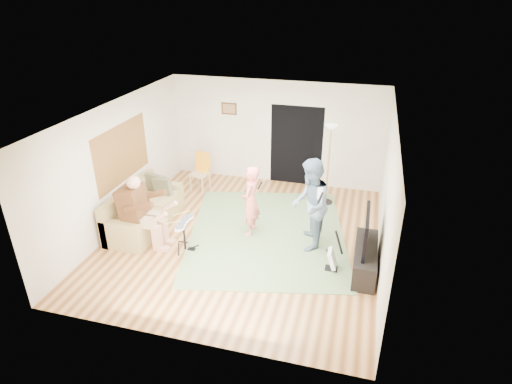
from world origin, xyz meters
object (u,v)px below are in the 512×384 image
(guitar_spare, at_px, (333,259))
(television, at_px, (366,231))
(tv_cabinet, at_px, (365,259))
(singer, at_px, (251,201))
(guitarist, at_px, (310,205))
(drum_kit, at_px, (184,237))
(sofa, at_px, (142,213))
(dining_chair, at_px, (201,177))
(torchiere_lamp, at_px, (329,151))

(guitar_spare, relative_size, television, 0.81)
(guitar_spare, bearing_deg, tv_cabinet, 13.32)
(singer, xyz_separation_m, guitarist, (1.26, -0.19, 0.17))
(drum_kit, height_order, tv_cabinet, drum_kit)
(drum_kit, bearing_deg, singer, 41.26)
(guitar_spare, relative_size, tv_cabinet, 0.61)
(sofa, relative_size, tv_cabinet, 1.54)
(tv_cabinet, bearing_deg, guitarist, 154.08)
(guitarist, height_order, television, guitarist)
(singer, distance_m, television, 2.47)
(drum_kit, relative_size, tv_cabinet, 0.47)
(television, bearing_deg, tv_cabinet, 0.00)
(tv_cabinet, bearing_deg, singer, 162.76)
(sofa, xyz_separation_m, drum_kit, (1.30, -0.65, -0.00))
(singer, bearing_deg, television, 73.05)
(sofa, height_order, dining_chair, dining_chair)
(torchiere_lamp, bearing_deg, drum_kit, -131.79)
(tv_cabinet, xyz_separation_m, television, (-0.05, 0.00, 0.60))
(tv_cabinet, bearing_deg, guitar_spare, -166.68)
(drum_kit, distance_m, guitarist, 2.56)
(guitarist, bearing_deg, dining_chair, -129.03)
(torchiere_lamp, bearing_deg, guitar_spare, -80.68)
(singer, bearing_deg, dining_chair, -132.84)
(singer, xyz_separation_m, dining_chair, (-1.82, 1.73, -0.41))
(singer, bearing_deg, sofa, -81.91)
(sofa, height_order, guitarist, guitarist)
(torchiere_lamp, distance_m, television, 2.78)
(dining_chair, distance_m, television, 4.88)
(sofa, relative_size, television, 2.05)
(guitarist, height_order, dining_chair, guitarist)
(singer, bearing_deg, guitar_spare, 64.79)
(sofa, xyz_separation_m, television, (4.75, -0.43, 0.56))
(singer, relative_size, torchiere_lamp, 0.77)
(guitar_spare, distance_m, tv_cabinet, 0.60)
(tv_cabinet, bearing_deg, torchiere_lamp, 111.80)
(guitarist, bearing_deg, drum_kit, -78.94)
(drum_kit, height_order, television, television)
(torchiere_lamp, bearing_deg, sofa, -150.65)
(singer, bearing_deg, torchiere_lamp, 143.30)
(torchiere_lamp, distance_m, tv_cabinet, 2.96)
(television, bearing_deg, torchiere_lamp, 110.82)
(sofa, distance_m, guitar_spare, 4.25)
(guitar_spare, xyz_separation_m, tv_cabinet, (0.58, 0.14, 0.01))
(guitar_spare, bearing_deg, dining_chair, 144.38)
(guitar_spare, bearing_deg, torchiere_lamp, 99.32)
(guitar_spare, relative_size, torchiere_lamp, 0.43)
(guitarist, height_order, guitar_spare, guitarist)
(guitarist, xyz_separation_m, dining_chair, (-3.08, 1.92, -0.59))
(sofa, distance_m, drum_kit, 1.45)
(guitarist, xyz_separation_m, guitar_spare, (0.56, -0.69, -0.69))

